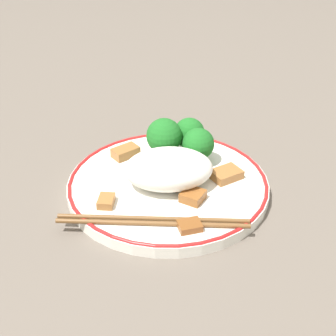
# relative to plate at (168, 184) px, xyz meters

# --- Properties ---
(ground_plane) EXTENTS (3.00, 3.00, 0.00)m
(ground_plane) POSITION_rel_plate_xyz_m (0.00, 0.00, -0.01)
(ground_plane) COLOR #665B51
(plate) EXTENTS (0.26, 0.26, 0.02)m
(plate) POSITION_rel_plate_xyz_m (0.00, 0.00, 0.00)
(plate) COLOR white
(plate) RESTS_ON ground_plane
(rice_mound) EXTENTS (0.11, 0.08, 0.05)m
(rice_mound) POSITION_rel_plate_xyz_m (0.00, 0.01, 0.03)
(rice_mound) COLOR white
(rice_mound) RESTS_ON plate
(broccoli_back_left) EXTENTS (0.04, 0.04, 0.05)m
(broccoli_back_left) POSITION_rel_plate_xyz_m (-0.05, -0.04, 0.03)
(broccoli_back_left) COLOR #7FB756
(broccoli_back_left) RESTS_ON plate
(broccoli_back_center) EXTENTS (0.04, 0.04, 0.05)m
(broccoli_back_center) POSITION_rel_plate_xyz_m (-0.04, -0.08, 0.03)
(broccoli_back_center) COLOR #7FB756
(broccoli_back_center) RESTS_ON plate
(broccoli_back_right) EXTENTS (0.05, 0.05, 0.06)m
(broccoli_back_right) POSITION_rel_plate_xyz_m (0.00, -0.06, 0.04)
(broccoli_back_right) COLOR #7FB756
(broccoli_back_right) RESTS_ON plate
(meat_near_front) EXTENTS (0.04, 0.04, 0.01)m
(meat_near_front) POSITION_rel_plate_xyz_m (-0.03, 0.05, 0.01)
(meat_near_front) COLOR brown
(meat_near_front) RESTS_ON plate
(meat_near_left) EXTENTS (0.05, 0.04, 0.01)m
(meat_near_left) POSITION_rel_plate_xyz_m (-0.08, 0.00, 0.01)
(meat_near_left) COLOR #9E6633
(meat_near_left) RESTS_ON plate
(meat_near_right) EXTENTS (0.02, 0.03, 0.01)m
(meat_near_right) POSITION_rel_plate_xyz_m (0.08, 0.04, 0.01)
(meat_near_right) COLOR #9E6633
(meat_near_right) RESTS_ON plate
(meat_near_back) EXTENTS (0.03, 0.03, 0.01)m
(meat_near_back) POSITION_rel_plate_xyz_m (-0.02, 0.10, 0.01)
(meat_near_back) COLOR brown
(meat_near_back) RESTS_ON plate
(meat_on_rice_edge) EXTENTS (0.04, 0.04, 0.01)m
(meat_on_rice_edge) POSITION_rel_plate_xyz_m (0.05, -0.07, 0.01)
(meat_on_rice_edge) COLOR #9E6633
(meat_on_rice_edge) RESTS_ON plate
(chopsticks) EXTENTS (0.22, 0.04, 0.01)m
(chopsticks) POSITION_rel_plate_xyz_m (0.03, 0.09, 0.01)
(chopsticks) COLOR brown
(chopsticks) RESTS_ON plate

